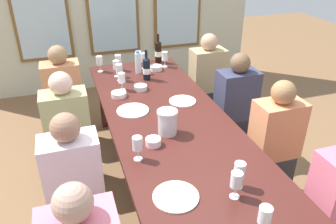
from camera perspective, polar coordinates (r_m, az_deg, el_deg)
The scene contains 31 objects.
ground_plane at distance 3.16m, azimuth 0.10°, elevation -12.83°, with size 12.00×12.00×0.00m, color brown.
dining_table at distance 2.76m, azimuth 0.11°, elevation -2.20°, with size 0.97×2.79×0.74m.
white_plate_0 at distance 1.98m, azimuth 1.34°, elevation -14.20°, with size 0.27×0.27×0.01m, color white.
white_plate_1 at distance 2.86m, azimuth -6.02°, elevation 0.27°, with size 0.27×0.27×0.01m, color white.
white_plate_2 at distance 3.00m, azimuth 2.49°, elevation 1.88°, with size 0.24×0.24×0.01m, color white.
metal_pitcher at distance 2.49m, azimuth -0.10°, elevation -1.71°, with size 0.16×0.16×0.19m.
wine_bottle_0 at distance 3.43m, azimuth -3.68°, elevation 7.42°, with size 0.08×0.08×0.31m.
wine_bottle_1 at distance 3.90m, azimuth -1.68°, elevation 10.26°, with size 0.08×0.08×0.33m.
tasting_bowl_0 at distance 3.12m, azimuth -8.39°, elevation 3.00°, with size 0.14×0.14×0.04m, color white.
tasting_bowl_1 at distance 3.70m, azimuth -2.06°, elevation 7.53°, with size 0.13×0.13×0.05m, color white.
tasting_bowl_2 at distance 3.23m, azimuth -4.69°, elevation 4.18°, with size 0.13×0.13×0.05m, color silver.
tasting_bowl_3 at distance 2.39m, azimuth -2.53°, elevation -5.09°, with size 0.11×0.11×0.05m, color white.
water_bottle at distance 3.61m, azimuth -5.18°, elevation 8.36°, with size 0.06×0.06×0.24m.
wine_glass_0 at distance 3.76m, azimuth -0.55°, elevation 9.41°, with size 0.07×0.07×0.17m.
wine_glass_1 at distance 1.94m, azimuth 11.60°, elevation -11.35°, with size 0.07×0.07×0.17m.
wine_glass_2 at distance 3.43m, azimuth -8.33°, elevation 7.24°, with size 0.07×0.07×0.17m.
wine_glass_3 at distance 2.21m, azimuth -5.25°, elevation -5.57°, with size 0.07×0.07×0.17m.
wine_glass_4 at distance 1.78m, azimuth 16.22°, elevation -16.63°, with size 0.07×0.07×0.17m.
wine_glass_5 at distance 3.54m, azimuth -8.82°, elevation 7.85°, with size 0.07×0.07×0.17m.
wine_glass_6 at distance 3.21m, azimuth -7.92°, elevation 5.66°, with size 0.07×0.07×0.17m.
wine_glass_7 at distance 3.79m, azimuth -5.07°, elevation 9.52°, with size 0.07×0.07×0.17m.
wine_glass_8 at distance 3.70m, azimuth -8.50°, elevation 8.77°, with size 0.07×0.07×0.17m.
wine_glass_9 at distance 3.70m, azimuth -11.61°, elevation 8.47°, with size 0.07×0.07×0.17m.
wine_glass_10 at distance 3.73m, azimuth -4.14°, elevation 9.14°, with size 0.07×0.07×0.17m.
wine_glass_11 at distance 2.02m, azimuth 12.11°, elevation -9.76°, with size 0.07×0.07×0.17m.
seated_person_0 at distance 3.04m, azimuth -16.52°, elevation -3.75°, with size 0.38×0.24×1.11m.
seated_person_1 at distance 3.38m, azimuth 11.37°, elevation 0.40°, with size 0.38×0.24×1.11m.
seated_person_2 at distance 2.45m, azimuth -15.51°, elevation -12.40°, with size 0.38×0.24×1.11m.
seated_person_3 at distance 2.91m, azimuth 17.60°, elevation -5.56°, with size 0.38×0.24×1.11m.
seated_person_4 at distance 3.69m, azimuth -17.19°, elevation 2.06°, with size 0.38×0.24×1.11m.
seated_person_5 at distance 3.94m, azimuth 6.62°, elevation 4.93°, with size 0.38×0.24×1.11m.
Camera 1 is at (-0.74, -2.26, 2.09)m, focal length 35.73 mm.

